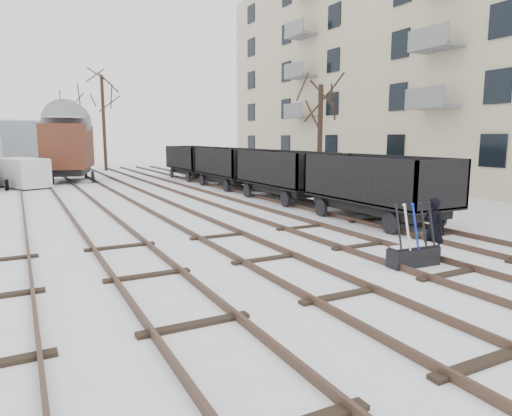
{
  "coord_description": "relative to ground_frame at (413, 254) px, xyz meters",
  "views": [
    {
      "loc": [
        -5.37,
        -6.68,
        3.04
      ],
      "look_at": [
        0.11,
        3.79,
        1.2
      ],
      "focal_mm": 32.0,
      "sensor_mm": 36.0,
      "label": 1
    }
  ],
  "objects": [
    {
      "name": "worker",
      "position": [
        0.75,
        0.1,
        0.52
      ],
      "size": [
        0.45,
        0.62,
        1.6
      ],
      "primitive_type": "imported",
      "rotation": [
        0.0,
        0.0,
        1.69
      ],
      "color": "black",
      "rests_on": "ground"
    },
    {
      "name": "panel_van",
      "position": [
        -8.0,
        23.39,
        0.65
      ],
      "size": [
        3.13,
        4.41,
        1.79
      ],
      "rotation": [
        0.0,
        0.0,
        0.38
      ],
      "color": "silver",
      "rests_on": "ground"
    },
    {
      "name": "freight_wagon_a",
      "position": [
        3.17,
        4.81,
        0.62
      ],
      "size": [
        2.33,
        5.82,
        2.38
      ],
      "color": "black",
      "rests_on": "ground"
    },
    {
      "name": "tree_near",
      "position": [
        7.46,
        14.37,
        2.72
      ],
      "size": [
        0.3,
        0.3,
        6.0
      ],
      "primitive_type": "cylinder",
      "color": "black",
      "rests_on": "ground"
    },
    {
      "name": "tracks",
      "position": [
        -2.83,
        12.75,
        -0.21
      ],
      "size": [
        13.9,
        52.0,
        0.16
      ],
      "color": "black",
      "rests_on": "ground"
    },
    {
      "name": "freight_wagon_b",
      "position": [
        3.17,
        11.21,
        0.62
      ],
      "size": [
        2.33,
        5.82,
        2.38
      ],
      "color": "black",
      "rests_on": "ground"
    },
    {
      "name": "freight_wagon_c",
      "position": [
        3.17,
        17.61,
        0.62
      ],
      "size": [
        2.33,
        5.82,
        2.38
      ],
      "color": "black",
      "rests_on": "ground"
    },
    {
      "name": "ground",
      "position": [
        -2.83,
        -0.92,
        -0.28
      ],
      "size": [
        120.0,
        120.0,
        0.0
      ],
      "primitive_type": "plane",
      "color": "white",
      "rests_on": "ground"
    },
    {
      "name": "apartment_block",
      "position": [
        17.12,
        13.08,
        7.76
      ],
      "size": [
        10.12,
        45.0,
        16.1
      ],
      "color": "beige",
      "rests_on": "ground"
    },
    {
      "name": "tree_far_right",
      "position": [
        -1.0,
        35.96,
        3.97
      ],
      "size": [
        0.3,
        0.3,
        8.51
      ],
      "primitive_type": "cylinder",
      "color": "black",
      "rests_on": "ground"
    },
    {
      "name": "freight_wagon_d",
      "position": [
        3.17,
        24.01,
        0.62
      ],
      "size": [
        2.33,
        5.82,
        2.38
      ],
      "color": "black",
      "rests_on": "ground"
    },
    {
      "name": "shed_right",
      "position": [
        -6.83,
        39.08,
        1.96
      ],
      "size": [
        7.0,
        6.0,
        4.5
      ],
      "color": "#8E96A0",
      "rests_on": "ground"
    },
    {
      "name": "tree_far_left",
      "position": [
        -3.36,
        40.35,
        2.79
      ],
      "size": [
        0.3,
        0.3,
        6.16
      ],
      "primitive_type": "cylinder",
      "color": "black",
      "rests_on": "ground"
    },
    {
      "name": "box_van_wagon",
      "position": [
        -4.99,
        26.47,
        2.23
      ],
      "size": [
        4.29,
        6.21,
        4.31
      ],
      "rotation": [
        0.0,
        0.0,
        -0.25
      ],
      "color": "black",
      "rests_on": "ground"
    },
    {
      "name": "ground_frame",
      "position": [
        0.0,
        0.0,
        0.0
      ],
      "size": [
        1.32,
        0.5,
        1.49
      ],
      "rotation": [
        0.0,
        0.0,
        -0.06
      ],
      "color": "black",
      "rests_on": "ground"
    }
  ]
}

